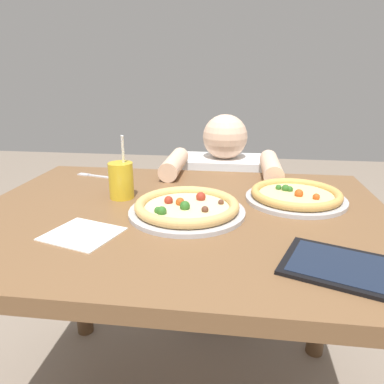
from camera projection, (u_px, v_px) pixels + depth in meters
name	position (u px, v px, depth m)	size (l,w,h in m)	color
dining_table	(181.00, 248.00, 1.04)	(1.17, 0.88, 0.75)	brown
pizza_near	(187.00, 208.00, 0.98)	(0.32, 0.32, 0.04)	#B7B7BC
pizza_far	(296.00, 195.00, 1.08)	(0.30, 0.30, 0.04)	#B7B7BC
drink_cup_colored	(121.00, 180.00, 1.09)	(0.07, 0.07, 0.19)	gold
paper_napkin	(83.00, 234.00, 0.86)	(0.16, 0.14, 0.00)	white
fork	(99.00, 176.00, 1.33)	(0.20, 0.07, 0.00)	silver
tablet	(347.00, 268.00, 0.70)	(0.28, 0.24, 0.01)	black
diner_seated	(222.00, 229.00, 1.68)	(0.43, 0.53, 0.95)	#333847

